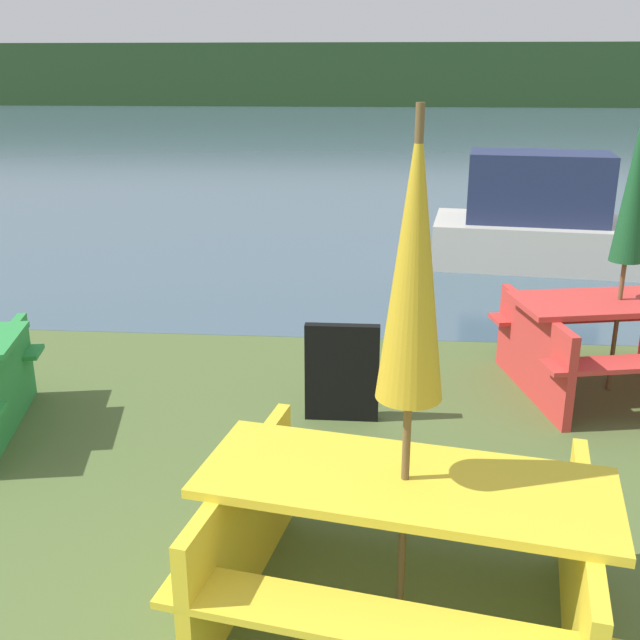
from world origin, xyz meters
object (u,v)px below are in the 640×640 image
picnic_table_red (615,336)px  boat (574,227)px  picnic_table_yellow (403,536)px  umbrella_gold (414,263)px  signboard (342,373)px  umbrella_darkgreen (635,184)px

picnic_table_red → boat: size_ratio=0.45×
picnic_table_yellow → umbrella_gold: 1.30m
picnic_table_red → boat: 4.16m
umbrella_gold → signboard: umbrella_gold is taller
picnic_table_yellow → boat: (2.42, 6.96, 0.06)m
picnic_table_red → umbrella_darkgreen: 1.22m
picnic_table_yellow → umbrella_gold: bearing=0.0°
umbrella_darkgreen → boat: size_ratio=0.55×
picnic_table_yellow → picnic_table_red: bearing=58.1°
boat → signboard: 5.58m
umbrella_gold → signboard: bearing=100.2°
umbrella_darkgreen → boat: bearing=81.1°
picnic_table_yellow → umbrella_darkgreen: umbrella_darkgreen is taller
picnic_table_yellow → boat: bearing=70.8°
umbrella_darkgreen → signboard: umbrella_darkgreen is taller
picnic_table_yellow → umbrella_darkgreen: size_ratio=0.90×
picnic_table_red → umbrella_gold: 3.61m
umbrella_gold → picnic_table_red: bearing=58.1°
umbrella_darkgreen → signboard: 2.63m
picnic_table_yellow → umbrella_gold: umbrella_gold is taller
umbrella_gold → boat: size_ratio=0.57×
picnic_table_red → signboard: bearing=-161.9°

